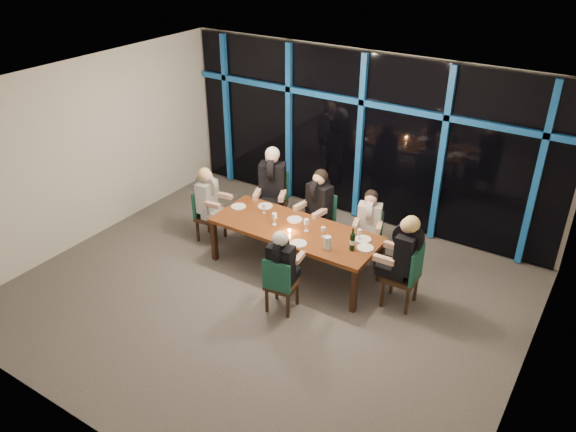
{
  "coord_description": "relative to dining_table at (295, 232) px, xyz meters",
  "views": [
    {
      "loc": [
        3.87,
        -5.43,
        4.97
      ],
      "look_at": [
        0.0,
        0.6,
        1.05
      ],
      "focal_mm": 35.0,
      "sensor_mm": 36.0,
      "label": 1
    }
  ],
  "objects": [
    {
      "name": "plate_far_left",
      "position": [
        -0.78,
        0.33,
        0.08
      ],
      "size": [
        0.24,
        0.24,
        0.01
      ],
      "primitive_type": "cylinder",
      "color": "white",
      "rests_on": "dining_table"
    },
    {
      "name": "diner_far_mid",
      "position": [
        -0.05,
        0.77,
        0.23
      ],
      "size": [
        0.51,
        0.63,
        0.93
      ],
      "rotation": [
        0.0,
        0.0,
        -0.16
      ],
      "color": "black",
      "rests_on": "ground"
    },
    {
      "name": "wine_glass_b",
      "position": [
        0.18,
        0.02,
        0.21
      ],
      "size": [
        0.08,
        0.08,
        0.19
      ],
      "color": "white",
      "rests_on": "dining_table"
    },
    {
      "name": "diner_near_mid",
      "position": [
        0.36,
        -0.92,
        0.15
      ],
      "size": [
        0.46,
        0.57,
        0.85
      ],
      "rotation": [
        0.0,
        0.0,
        3.28
      ],
      "color": "black",
      "rests_on": "ground"
    },
    {
      "name": "chair_far_left",
      "position": [
        -1.03,
        0.93,
        -0.1
      ],
      "size": [
        0.63,
        0.63,
        1.05
      ],
      "rotation": [
        0.0,
        0.0,
        0.39
      ],
      "color": "black",
      "rests_on": "ground"
    },
    {
      "name": "dining_table",
      "position": [
        0.0,
        0.0,
        0.0
      ],
      "size": [
        2.6,
        1.0,
        0.75
      ],
      "color": "brown",
      "rests_on": "ground"
    },
    {
      "name": "wine_glass_a",
      "position": [
        -0.32,
        -0.08,
        0.21
      ],
      "size": [
        0.07,
        0.07,
        0.19
      ],
      "color": "silver",
      "rests_on": "dining_table"
    },
    {
      "name": "plate_near_mid",
      "position": [
        0.28,
        -0.36,
        0.08
      ],
      "size": [
        0.24,
        0.24,
        0.01
      ],
      "primitive_type": "cylinder",
      "color": "white",
      "rests_on": "dining_table"
    },
    {
      "name": "wine_glass_d",
      "position": [
        -0.67,
        0.14,
        0.19
      ],
      "size": [
        0.06,
        0.06,
        0.16
      ],
      "color": "silver",
      "rests_on": "dining_table"
    },
    {
      "name": "window_wall",
      "position": [
        0.01,
        2.13,
        0.87
      ],
      "size": [
        6.86,
        0.43,
        2.94
      ],
      "color": "black",
      "rests_on": "ground"
    },
    {
      "name": "room",
      "position": [
        0.0,
        -0.8,
        1.34
      ],
      "size": [
        7.04,
        7.0,
        3.02
      ],
      "color": "#5F5953",
      "rests_on": "ground"
    },
    {
      "name": "tea_light",
      "position": [
        -0.01,
        -0.14,
        0.08
      ],
      "size": [
        0.05,
        0.05,
        0.03
      ],
      "primitive_type": "cylinder",
      "color": "#FFA34C",
      "rests_on": "dining_table"
    },
    {
      "name": "chair_far_right",
      "position": [
        0.83,
        0.86,
        -0.2
      ],
      "size": [
        0.5,
        0.5,
        0.86
      ],
      "rotation": [
        0.0,
        0.0,
        0.29
      ],
      "color": "black",
      "rests_on": "ground"
    },
    {
      "name": "diner_end_left",
      "position": [
        -1.7,
        0.02,
        0.18
      ],
      "size": [
        0.58,
        0.47,
        0.87
      ],
      "rotation": [
        0.0,
        0.0,
        1.68
      ],
      "color": "black",
      "rests_on": "ground"
    },
    {
      "name": "chair_near_mid",
      "position": [
        0.37,
        -0.99,
        -0.2
      ],
      "size": [
        0.46,
        0.46,
        0.87
      ],
      "rotation": [
        0.0,
        0.0,
        3.28
      ],
      "color": "black",
      "rests_on": "ground"
    },
    {
      "name": "plate_far_mid",
      "position": [
        -0.14,
        0.21,
        0.08
      ],
      "size": [
        0.24,
        0.24,
        0.01
      ],
      "primitive_type": "cylinder",
      "color": "white",
      "rests_on": "dining_table"
    },
    {
      "name": "water_pitcher",
      "position": [
        0.69,
        -0.25,
        0.17
      ],
      "size": [
        0.12,
        0.11,
        0.19
      ],
      "rotation": [
        0.0,
        0.0,
        -0.14
      ],
      "color": "silver",
      "rests_on": "dining_table"
    },
    {
      "name": "wine_bottle",
      "position": [
        1.0,
        -0.08,
        0.2
      ],
      "size": [
        0.08,
        0.08,
        0.35
      ],
      "rotation": [
        0.0,
        0.0,
        -0.15
      ],
      "color": "black",
      "rests_on": "dining_table"
    },
    {
      "name": "chair_end_left",
      "position": [
        -1.77,
        0.01,
        -0.18
      ],
      "size": [
        0.46,
        0.46,
        0.9
      ],
      "rotation": [
        0.0,
        0.0,
        1.68
      ],
      "color": "black",
      "rests_on": "ground"
    },
    {
      "name": "diner_far_left",
      "position": [
        -0.99,
        0.85,
        0.31
      ],
      "size": [
        0.65,
        0.72,
        1.02
      ],
      "rotation": [
        0.0,
        0.0,
        0.39
      ],
      "color": "black",
      "rests_on": "ground"
    },
    {
      "name": "diner_far_right",
      "position": [
        0.85,
        0.79,
        0.14
      ],
      "size": [
        0.5,
        0.58,
        0.84
      ],
      "rotation": [
        0.0,
        0.0,
        0.29
      ],
      "color": "silver",
      "rests_on": "ground"
    },
    {
      "name": "wine_glass_e",
      "position": [
        0.96,
        0.22,
        0.19
      ],
      "size": [
        0.06,
        0.06,
        0.17
      ],
      "color": "silver",
      "rests_on": "dining_table"
    },
    {
      "name": "chair_end_right",
      "position": [
        1.79,
        0.08,
        -0.13
      ],
      "size": [
        0.47,
        0.47,
        0.98
      ],
      "rotation": [
        0.0,
        0.0,
        4.75
      ],
      "color": "black",
      "rests_on": "ground"
    },
    {
      "name": "plate_end_right",
      "position": [
        1.14,
        0.05,
        0.08
      ],
      "size": [
        0.24,
        0.24,
        0.01
      ],
      "primitive_type": "cylinder",
      "color": "white",
      "rests_on": "dining_table"
    },
    {
      "name": "chair_far_mid",
      "position": [
        -0.04,
        0.85,
        -0.15
      ],
      "size": [
        0.51,
        0.51,
        0.95
      ],
      "rotation": [
        0.0,
        0.0,
        -0.16
      ],
      "color": "black",
      "rests_on": "ground"
    },
    {
      "name": "plate_far_right",
      "position": [
        1.01,
        0.25,
        0.08
      ],
      "size": [
        0.24,
        0.24,
        0.01
      ],
      "primitive_type": "cylinder",
      "color": "white",
      "rests_on": "dining_table"
    },
    {
      "name": "diner_end_right",
      "position": [
        1.71,
        0.07,
        0.25
      ],
      "size": [
        0.62,
        0.5,
        0.95
      ],
      "rotation": [
        0.0,
        0.0,
        4.75
      ],
      "color": "black",
      "rests_on": "ground"
    },
    {
      "name": "plate_end_left",
      "position": [
        -1.14,
        0.08,
        0.08
      ],
      "size": [
        0.24,
        0.24,
        0.01
      ],
      "primitive_type": "cylinder",
      "color": "white",
      "rests_on": "dining_table"
    },
    {
      "name": "wine_glass_c",
      "position": [
        0.48,
        0.01,
        0.18
      ],
      "size": [
        0.06,
        0.06,
        0.16
      ],
      "color": "silver",
      "rests_on": "dining_table"
    }
  ]
}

